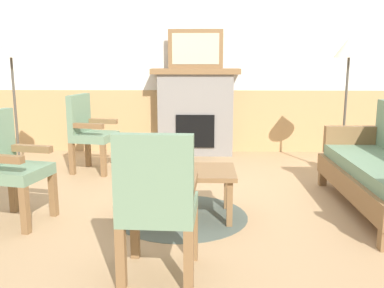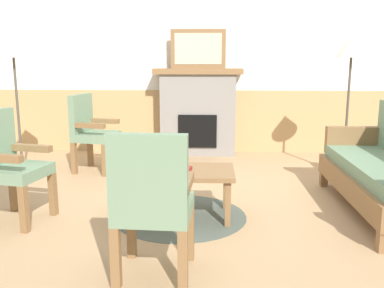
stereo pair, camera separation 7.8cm
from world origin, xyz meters
name	(u,v)px [view 1 (the left image)]	position (x,y,z in m)	size (l,w,h in m)	color
ground_plane	(191,206)	(0.00, 0.00, 0.00)	(14.00, 14.00, 0.00)	tan
wall_back	(196,66)	(0.00, 2.60, 1.31)	(7.20, 0.14, 2.70)	white
fireplace	(195,111)	(0.00, 2.35, 0.65)	(1.30, 0.44, 1.28)	gray
framed_picture	(196,49)	(0.00, 2.35, 1.56)	(0.80, 0.04, 0.56)	brown
coffee_table	(182,175)	(-0.08, -0.27, 0.39)	(0.96, 0.56, 0.44)	brown
round_rug	(182,216)	(-0.08, -0.27, 0.00)	(1.20, 1.20, 0.01)	#4C564C
book_on_table	(179,169)	(-0.10, -0.32, 0.46)	(0.23, 0.17, 0.03)	maroon
armchair_near_fireplace	(89,130)	(-1.33, 1.31, 0.54)	(0.57, 0.57, 0.98)	brown
armchair_by_window_left	(8,162)	(-1.57, -0.43, 0.54)	(0.57, 0.57, 0.98)	brown
armchair_front_left	(157,199)	(-0.17, -1.39, 0.54)	(0.50, 0.50, 0.98)	brown
floor_lamp_by_couch	(349,56)	(1.84, 1.24, 1.45)	(0.36, 0.36, 1.68)	#332D28
floor_lamp_by_chairs	(11,56)	(-2.10, 0.97, 1.45)	(0.36, 0.36, 1.68)	#332D28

